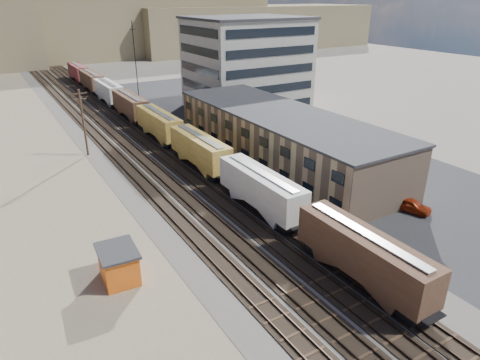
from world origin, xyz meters
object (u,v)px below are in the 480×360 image
parked_car_blue (220,111)px  freight_train (144,113)px  utility_pole_north (83,121)px  maintenance_shed (119,264)px  parked_car_red (411,205)px

parked_car_blue → freight_train: bearing=123.7°
freight_train → utility_pole_north: utility_pole_north is taller
utility_pole_north → parked_car_blue: (28.84, 10.83, -4.52)m
maintenance_shed → parked_car_red: 31.96m
maintenance_shed → parked_car_blue: (33.85, 43.81, -0.73)m
maintenance_shed → parked_car_blue: 55.37m
freight_train → parked_car_blue: freight_train is taller
parked_car_blue → parked_car_red: bearing=-154.0°
maintenance_shed → parked_car_blue: size_ratio=0.75×
parked_car_red → parked_car_blue: parked_car_blue is taller
freight_train → parked_car_red: size_ratio=27.38×
utility_pole_north → parked_car_red: size_ratio=2.29×
utility_pole_north → maintenance_shed: (-5.01, -32.99, -3.78)m
freight_train → parked_car_blue: (16.54, 1.49, -2.01)m
freight_train → utility_pole_north: bearing=-142.8°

